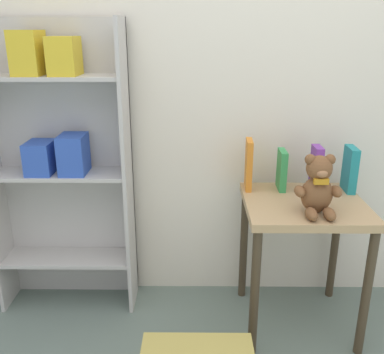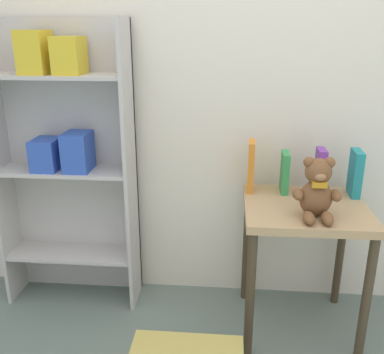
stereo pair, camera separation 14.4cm
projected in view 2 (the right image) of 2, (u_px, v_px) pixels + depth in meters
wall_back at (243, 59)px, 2.04m from camera, size 4.80×0.06×2.50m
bookshelf_side at (66, 151)px, 2.13m from camera, size 0.68×0.23×1.44m
display_table at (304, 227)px, 1.94m from camera, size 0.54×0.50×0.65m
teddy_bear at (317, 190)px, 1.74m from camera, size 0.20×0.18×0.26m
book_standing_orange at (251, 166)px, 2.04m from camera, size 0.03×0.12×0.24m
book_standing_green at (285, 172)px, 2.03m from camera, size 0.03×0.12×0.19m
book_standing_purple at (320, 172)px, 2.00m from camera, size 0.04×0.11×0.22m
book_standing_teal at (355, 173)px, 1.98m from camera, size 0.05×0.13×0.22m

